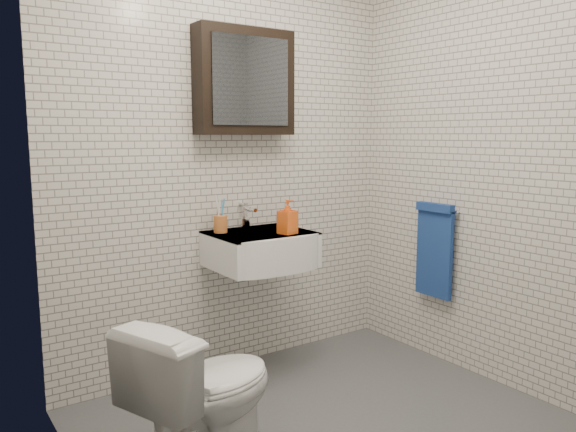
{
  "coord_description": "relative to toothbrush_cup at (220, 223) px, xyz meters",
  "views": [
    {
      "loc": [
        -1.61,
        -1.92,
        1.4
      ],
      "look_at": [
        0.02,
        0.45,
        0.98
      ],
      "focal_mm": 35.0,
      "sensor_mm": 36.0,
      "label": 1
    }
  ],
  "objects": [
    {
      "name": "ground",
      "position": [
        0.14,
        -0.89,
        -0.9
      ],
      "size": [
        2.2,
        2.0,
        0.01
      ],
      "primitive_type": "cube",
      "color": "#4C4F54",
      "rests_on": "ground"
    },
    {
      "name": "room_shell",
      "position": [
        0.14,
        -0.89,
        0.56
      ],
      "size": [
        2.22,
        2.02,
        2.51
      ],
      "color": "silver",
      "rests_on": "ground"
    },
    {
      "name": "washbasin",
      "position": [
        0.19,
        -0.15,
        -0.15
      ],
      "size": [
        0.55,
        0.5,
        0.2
      ],
      "color": "white",
      "rests_on": "room_shell"
    },
    {
      "name": "faucet",
      "position": [
        0.19,
        0.04,
        0.01
      ],
      "size": [
        0.06,
        0.2,
        0.15
      ],
      "color": "silver",
      "rests_on": "washbasin"
    },
    {
      "name": "mirror_cabinet",
      "position": [
        0.19,
        0.04,
        0.8
      ],
      "size": [
        0.6,
        0.15,
        0.6
      ],
      "color": "black",
      "rests_on": "room_shell"
    },
    {
      "name": "towel_rail",
      "position": [
        1.19,
        -0.54,
        -0.18
      ],
      "size": [
        0.09,
        0.3,
        0.58
      ],
      "color": "silver",
      "rests_on": "room_shell"
    },
    {
      "name": "toothbrush_cup",
      "position": [
        0.0,
        0.0,
        0.0
      ],
      "size": [
        0.08,
        0.08,
        0.21
      ],
      "rotation": [
        0.0,
        0.0,
        -0.02
      ],
      "color": "#C26C30",
      "rests_on": "washbasin"
    },
    {
      "name": "soap_bottle",
      "position": [
        0.29,
        -0.25,
        0.04
      ],
      "size": [
        0.1,
        0.11,
        0.19
      ],
      "primitive_type": "imported",
      "rotation": [
        0.0,
        0.0,
        0.21
      ],
      "color": "orange",
      "rests_on": "washbasin"
    },
    {
      "name": "toilet",
      "position": [
        -0.51,
        -0.81,
        -0.56
      ],
      "size": [
        0.77,
        0.6,
        0.69
      ],
      "primitive_type": "imported",
      "rotation": [
        0.0,
        0.0,
        1.94
      ],
      "color": "white",
      "rests_on": "ground"
    }
  ]
}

